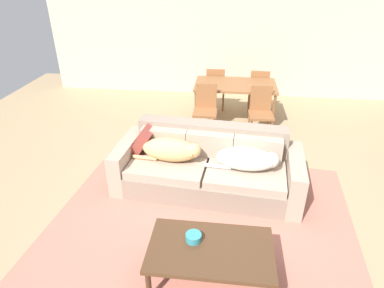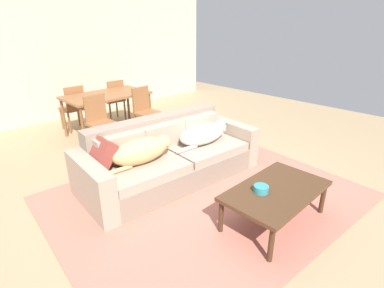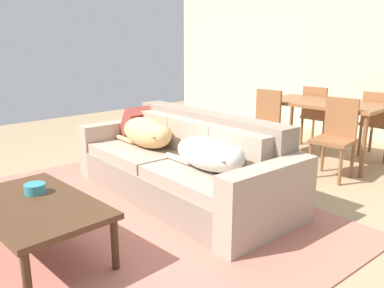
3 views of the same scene
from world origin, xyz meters
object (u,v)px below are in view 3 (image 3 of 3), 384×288
Objects in this scene: dining_chair_far_right at (378,121)px; dining_chair_near_right at (336,134)px; coffee_table at (35,208)px; bowl_on_coffee_table at (35,189)px; dining_chair_far_left at (317,113)px; couch at (184,165)px; dining_table at (324,107)px; dining_chair_near_left at (263,122)px; dog_on_left_cushion at (148,133)px; throw_pillow_by_left_arm at (138,123)px; dog_on_right_cushion at (210,154)px.

dining_chair_near_right is at bearing 90.30° from dining_chair_far_right.
coffee_table is 0.20m from bowl_on_coffee_table.
dining_chair_far_left reaches higher than dining_chair_far_right.
couch is at bearing 95.11° from coffee_table.
dining_table is (0.36, 3.58, 0.24)m from bowl_on_coffee_table.
dining_chair_near_right reaches higher than couch.
dining_chair_far_left is (0.10, 1.20, -0.02)m from dining_chair_near_left.
dining_chair_near_right reaches higher than dining_chair_far_left.
dining_chair_far_right is at bearing 50.77° from dining_chair_near_left.
dining_chair_near_left is 1.03× the size of dining_chair_far_left.
couch is at bearing 14.24° from dog_on_left_cushion.
dining_chair_near_left is at bearing 92.59° from bowl_on_coffee_table.
dining_chair_far_left reaches higher than couch.
dining_table is at bearing 51.47° from dining_chair_near_left.
bowl_on_coffee_table is 4.16m from dining_chair_far_left.
throw_pillow_by_left_arm is at bearing 118.77° from bowl_on_coffee_table.
dining_chair_near_right is 1.02× the size of dining_chair_far_right.
couch is at bearing 75.28° from dining_chair_far_right.
dining_table is (0.33, 2.13, 0.38)m from couch.
throw_pillow_by_left_arm is 0.43× the size of dining_chair_far_left.
dining_chair_near_right reaches higher than throw_pillow_by_left_arm.
coffee_table is 4.25m from dining_chair_far_left.
dining_chair_near_left is at bearing 84.58° from dining_chair_far_left.
couch is at bearing 90.71° from dining_chair_far_left.
dining_chair_far_left is (-0.83, 1.14, -0.00)m from dining_chair_near_right.
dog_on_left_cushion is 1.01× the size of dog_on_right_cushion.
dog_on_left_cushion is 6.05× the size of bowl_on_coffee_table.
throw_pillow_by_left_arm is 0.33× the size of coffee_table.
dining_chair_near_left is (-0.66, 1.68, -0.04)m from dog_on_right_cushion.
dining_chair_near_right is at bearing 68.68° from couch.
couch is at bearing -98.82° from dining_table.
dining_chair_near_right is (1.67, 1.44, -0.09)m from throw_pillow_by_left_arm.
bowl_on_coffee_table is 0.17× the size of dining_chair_far_left.
dining_table reaches higher than dog_on_left_cushion.
dog_on_left_cushion is at bearing 81.17° from dining_chair_far_left.
dining_table is 0.81m from dining_chair_near_left.
couch is at bearing -120.17° from dining_chair_near_right.
dog_on_right_cushion is 0.79× the size of coffee_table.
dining_table is (1.23, 2.00, 0.10)m from throw_pillow_by_left_arm.
coffee_table is at bearing -99.96° from dog_on_right_cushion.
throw_pillow_by_left_arm is 1.57m from dining_chair_near_left.
dog_on_left_cushion is 1.04× the size of dining_chair_far_left.
throw_pillow_by_left_arm reaches higher than dog_on_left_cushion.
couch is 2.85× the size of dining_chair_far_right.
dog_on_right_cushion is 1.43m from throw_pillow_by_left_arm.
dining_table is 0.76m from dining_chair_far_right.
dining_table is at bearing 51.97° from dining_chair_far_right.
couch is 0.95m from throw_pillow_by_left_arm.
dining_chair_far_right is at bearing 50.08° from dining_table.
dog_on_right_cushion is 1.04× the size of dining_chair_far_right.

